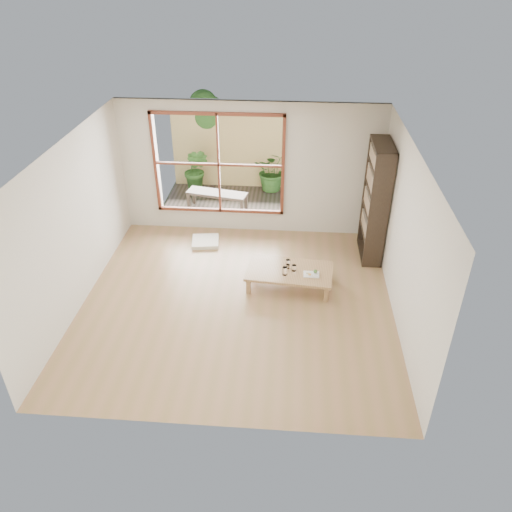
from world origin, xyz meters
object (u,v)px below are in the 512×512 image
(food_tray, at_px, (312,274))
(bookshelf, at_px, (376,202))
(low_table, at_px, (290,272))
(garden_bench, at_px, (217,195))

(food_tray, bearing_deg, bookshelf, 48.81)
(low_table, height_order, garden_bench, garden_bench)
(garden_bench, bearing_deg, bookshelf, -14.80)
(low_table, distance_m, food_tray, 0.39)
(low_table, distance_m, bookshelf, 2.04)
(food_tray, height_order, garden_bench, garden_bench)
(bookshelf, xyz_separation_m, food_tray, (-1.10, -1.26, -0.74))
(food_tray, distance_m, garden_bench, 3.45)
(low_table, relative_size, food_tray, 5.77)
(low_table, distance_m, garden_bench, 3.16)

